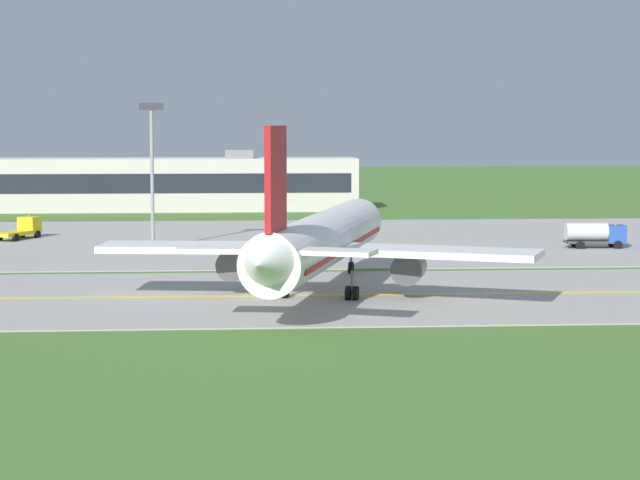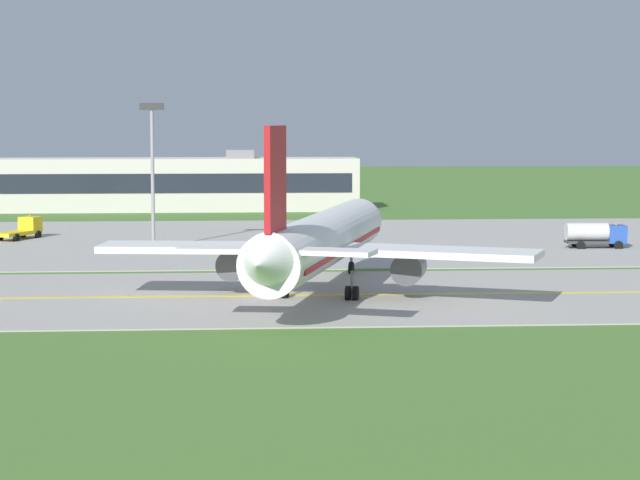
{
  "view_description": "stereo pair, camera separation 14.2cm",
  "coord_description": "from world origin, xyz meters",
  "px_view_note": "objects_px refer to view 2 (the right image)",
  "views": [
    {
      "loc": [
        -2.09,
        -90.3,
        13.09
      ],
      "look_at": [
        4.44,
        2.12,
        4.0
      ],
      "focal_mm": 69.28,
      "sensor_mm": 36.0,
      "label": 1
    },
    {
      "loc": [
        -1.94,
        -90.31,
        13.09
      ],
      "look_at": [
        4.44,
        2.12,
        4.0
      ],
      "focal_mm": 69.28,
      "sensor_mm": 36.0,
      "label": 2
    }
  ],
  "objects_px": {
    "airplane_lead": "(321,242)",
    "service_truck_baggage": "(596,234)",
    "service_truck_fuel": "(24,229)",
    "apron_light_mast": "(152,157)"
  },
  "relations": [
    {
      "from": "airplane_lead",
      "to": "apron_light_mast",
      "type": "bearing_deg",
      "value": 112.82
    },
    {
      "from": "service_truck_fuel",
      "to": "apron_light_mast",
      "type": "bearing_deg",
      "value": -38.07
    },
    {
      "from": "airplane_lead",
      "to": "service_truck_baggage",
      "type": "height_order",
      "value": "airplane_lead"
    },
    {
      "from": "service_truck_fuel",
      "to": "service_truck_baggage",
      "type": "bearing_deg",
      "value": -13.19
    },
    {
      "from": "service_truck_baggage",
      "to": "service_truck_fuel",
      "type": "bearing_deg",
      "value": 166.81
    },
    {
      "from": "airplane_lead",
      "to": "service_truck_baggage",
      "type": "relative_size",
      "value": 6.44
    },
    {
      "from": "service_truck_fuel",
      "to": "apron_light_mast",
      "type": "height_order",
      "value": "apron_light_mast"
    },
    {
      "from": "apron_light_mast",
      "to": "service_truck_fuel",
      "type": "bearing_deg",
      "value": 141.93
    },
    {
      "from": "airplane_lead",
      "to": "service_truck_baggage",
      "type": "distance_m",
      "value": 44.13
    },
    {
      "from": "service_truck_baggage",
      "to": "service_truck_fuel",
      "type": "relative_size",
      "value": 0.91
    }
  ]
}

